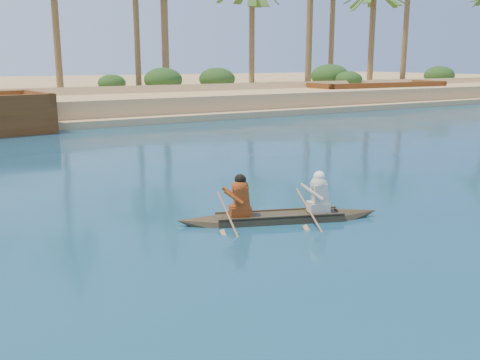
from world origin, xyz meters
TOP-DOWN VIEW (x-y plane):
  - canoe at (6.14, 4.31)m, footprint 4.26×2.06m
  - barge_right at (31.24, 27.00)m, footprint 11.99×4.37m

SIDE VIEW (x-z plane):
  - canoe at x=6.14m, z-range -0.37..0.83m
  - barge_right at x=31.24m, z-range -0.30..1.68m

